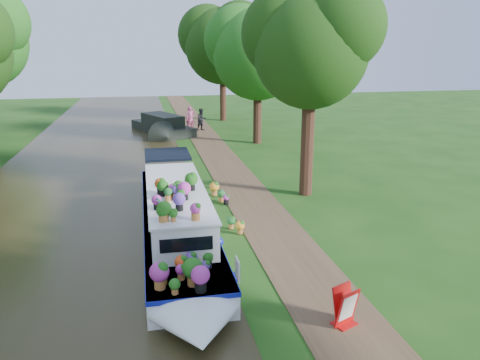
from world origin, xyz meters
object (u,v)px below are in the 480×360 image
pedestrian_pink (190,118)px  pedestrian_dark (202,119)px  plant_boat (177,218)px  second_boat (163,126)px  sandwich_board (345,308)px

pedestrian_pink → pedestrian_dark: (0.88, -0.19, -0.08)m
plant_boat → pedestrian_pink: plant_boat is taller
pedestrian_dark → second_boat: bearing=165.2°
second_boat → sandwich_board: bearing=-107.9°
plant_boat → pedestrian_pink: (2.75, 22.22, 0.13)m
plant_boat → pedestrian_pink: size_ratio=7.10×
plant_boat → pedestrian_pink: 22.39m
second_boat → pedestrian_pink: bearing=-0.8°
sandwich_board → pedestrian_dark: size_ratio=0.54×
second_boat → pedestrian_dark: 3.24m
sandwich_board → pedestrian_pink: size_ratio=0.50×
second_boat → sandwich_board: 27.25m
second_boat → plant_boat: bearing=-115.6°
pedestrian_pink → second_boat: bearing=-163.3°
sandwich_board → pedestrian_dark: 27.88m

